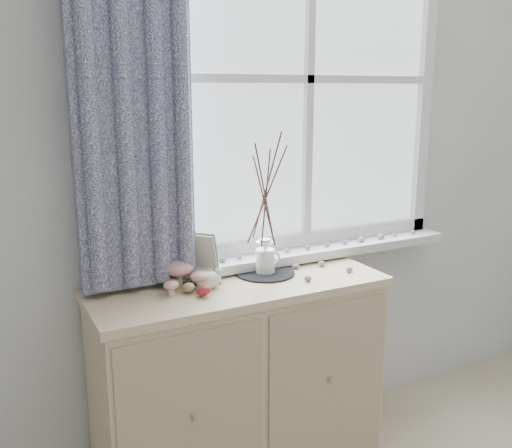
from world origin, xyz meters
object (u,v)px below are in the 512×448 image
at_px(botanical_book, 190,259).
at_px(twig_pitcher, 265,192).
at_px(toadstool_cluster, 183,273).
at_px(sideboard, 240,380).

bearing_deg(botanical_book, twig_pitcher, 14.99).
bearing_deg(toadstool_cluster, botanical_book, 34.61).
height_order(sideboard, toadstool_cluster, toadstool_cluster).
relative_size(sideboard, botanical_book, 4.05).
distance_m(sideboard, twig_pitcher, 0.79).
bearing_deg(botanical_book, sideboard, -7.40).
bearing_deg(sideboard, toadstool_cluster, 165.09).
distance_m(botanical_book, toadstool_cluster, 0.06).
relative_size(sideboard, toadstool_cluster, 6.35).
xyz_separation_m(toadstool_cluster, twig_pitcher, (0.37, 0.01, 0.29)).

